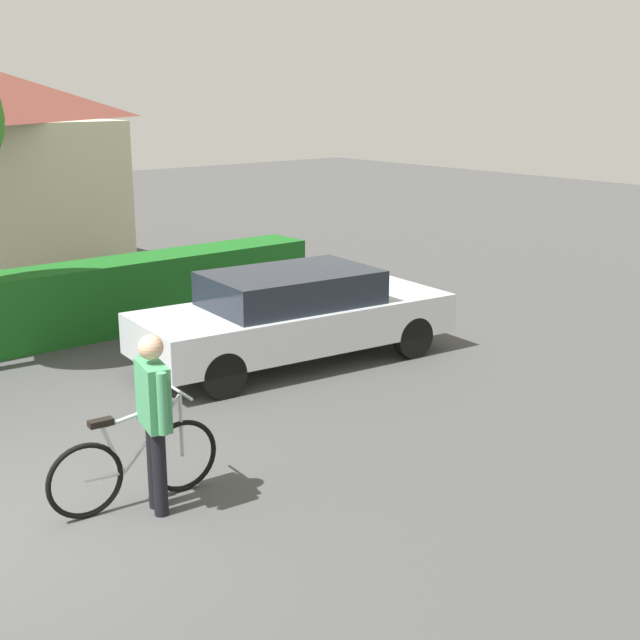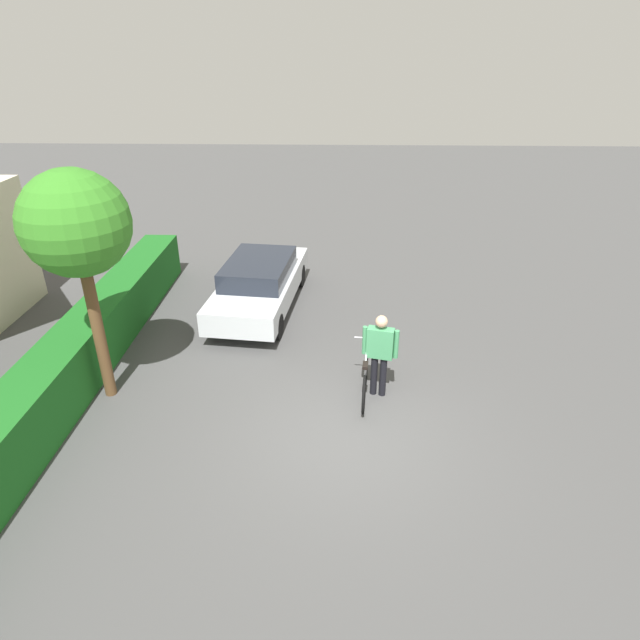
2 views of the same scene
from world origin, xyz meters
The scene contains 3 objects.
parked_car_near centered at (5.02, 2.08, 0.70)m, with size 4.65×2.16×1.32m.
bicycle centered at (1.21, -0.40, 0.40)m, with size 1.67×0.50×1.02m.
person_rider centered at (1.29, -0.65, 0.99)m, with size 0.31×0.66×1.68m.
Camera 1 is at (-2.24, -7.20, 3.76)m, focal length 48.97 mm.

